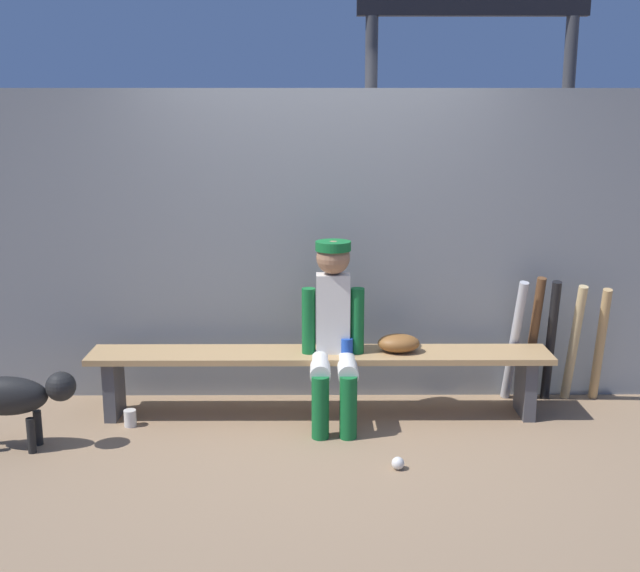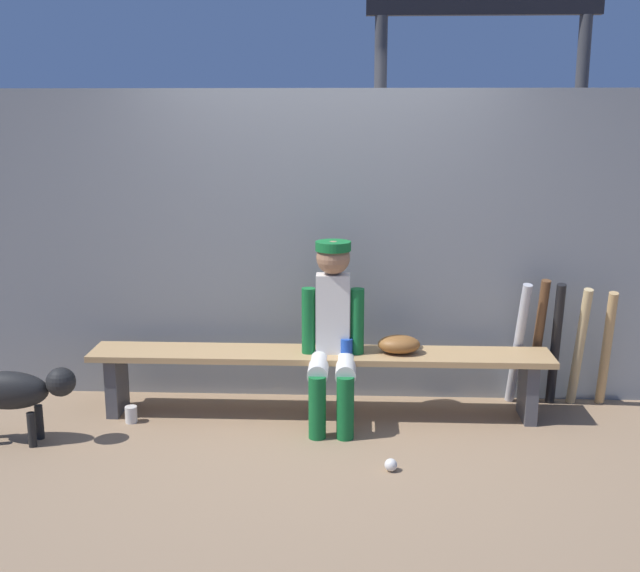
{
  "view_description": "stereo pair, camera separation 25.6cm",
  "coord_description": "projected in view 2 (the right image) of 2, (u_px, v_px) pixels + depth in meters",
  "views": [
    {
      "loc": [
        -0.03,
        -5.02,
        2.03
      ],
      "look_at": [
        0.0,
        0.0,
        0.9
      ],
      "focal_mm": 44.35,
      "sensor_mm": 36.0,
      "label": 1
    },
    {
      "loc": [
        0.23,
        -5.02,
        2.03
      ],
      "look_at": [
        0.0,
        0.0,
        0.9
      ],
      "focal_mm": 44.35,
      "sensor_mm": 36.0,
      "label": 2
    }
  ],
  "objects": [
    {
      "name": "baseball_glove",
      "position": [
        399.0,
        344.0,
        5.21
      ],
      "size": [
        0.28,
        0.2,
        0.12
      ],
      "primitive_type": "ellipsoid",
      "color": "brown",
      "rests_on": "dugout_bench"
    },
    {
      "name": "bat_wood_tan",
      "position": [
        606.0,
        349.0,
        5.39
      ],
      "size": [
        0.09,
        0.26,
        0.85
      ],
      "primitive_type": "cylinder",
      "rotation": [
        0.22,
        0.0,
        -0.12
      ],
      "color": "tan",
      "rests_on": "ground_plane"
    },
    {
      "name": "bat_wood_natural",
      "position": [
        579.0,
        347.0,
        5.39
      ],
      "size": [
        0.08,
        0.25,
        0.87
      ],
      "primitive_type": "cylinder",
      "rotation": [
        0.22,
        0.0,
        0.07
      ],
      "color": "tan",
      "rests_on": "ground_plane"
    },
    {
      "name": "dugout_bench",
      "position": [
        320.0,
        364.0,
        5.27
      ],
      "size": [
        3.07,
        0.36,
        0.45
      ],
      "color": "tan",
      "rests_on": "ground_plane"
    },
    {
      "name": "baseball",
      "position": [
        391.0,
        465.0,
        4.52
      ],
      "size": [
        0.07,
        0.07,
        0.07
      ],
      "primitive_type": "sphere",
      "color": "white",
      "rests_on": "ground_plane"
    },
    {
      "name": "ground_plane",
      "position": [
        320.0,
        415.0,
        5.35
      ],
      "size": [
        30.0,
        30.0,
        0.0
      ],
      "primitive_type": "plane",
      "color": "#937556"
    },
    {
      "name": "cup_on_ground",
      "position": [
        131.0,
        414.0,
        5.21
      ],
      "size": [
        0.08,
        0.08,
        0.11
      ],
      "primitive_type": "cylinder",
      "color": "silver",
      "rests_on": "ground_plane"
    },
    {
      "name": "chainlink_fence",
      "position": [
        323.0,
        248.0,
        5.49
      ],
      "size": [
        5.04,
        0.03,
        2.16
      ],
      "primitive_type": "cube",
      "color": "gray",
      "rests_on": "ground_plane"
    },
    {
      "name": "player_seated",
      "position": [
        332.0,
        328.0,
        5.1
      ],
      "size": [
        0.41,
        0.55,
        1.19
      ],
      "color": "silver",
      "rests_on": "ground_plane"
    },
    {
      "name": "scoreboard",
      "position": [
        491.0,
        35.0,
        6.11
      ],
      "size": [
        2.08,
        0.27,
        3.71
      ],
      "color": "#3F3F42",
      "rests_on": "ground_plane"
    },
    {
      "name": "dog",
      "position": [
        16.0,
        391.0,
        4.84
      ],
      "size": [
        0.84,
        0.2,
        0.49
      ],
      "color": "black",
      "rests_on": "ground_plane"
    },
    {
      "name": "bat_aluminum_silver",
      "position": [
        518.0,
        344.0,
        5.41
      ],
      "size": [
        0.12,
        0.27,
        0.9
      ],
      "primitive_type": "cylinder",
      "rotation": [
        0.23,
        0.0,
        0.2
      ],
      "color": "#B7B7BC",
      "rests_on": "ground_plane"
    },
    {
      "name": "bat_wood_dark",
      "position": [
        538.0,
        342.0,
        5.44
      ],
      "size": [
        0.1,
        0.23,
        0.91
      ],
      "primitive_type": "cylinder",
      "rotation": [
        0.18,
        0.0,
        0.15
      ],
      "color": "brown",
      "rests_on": "ground_plane"
    },
    {
      "name": "bat_aluminum_black",
      "position": [
        555.0,
        345.0,
        5.4
      ],
      "size": [
        0.09,
        0.24,
        0.9
      ],
      "primitive_type": "cylinder",
      "rotation": [
        0.19,
        0.0,
        -0.1
      ],
      "color": "black",
      "rests_on": "ground_plane"
    },
    {
      "name": "cup_on_bench",
      "position": [
        347.0,
        347.0,
        5.18
      ],
      "size": [
        0.08,
        0.08,
        0.11
      ],
      "primitive_type": "cylinder",
      "color": "#1E47AD",
      "rests_on": "dugout_bench"
    }
  ]
}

